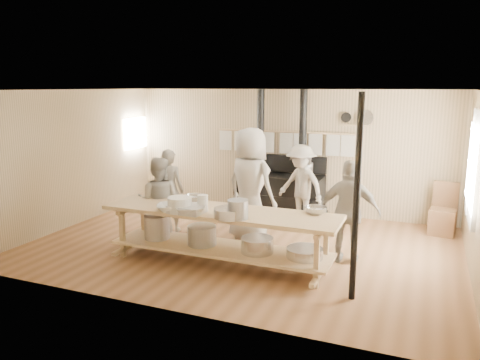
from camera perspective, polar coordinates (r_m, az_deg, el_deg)
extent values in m
plane|color=brown|center=(8.02, 0.25, -7.99)|extent=(7.00, 7.00, 0.00)
plane|color=tan|center=(10.03, 5.61, 3.52)|extent=(7.00, 0.00, 7.00)
plane|color=tan|center=(5.50, -9.51, -3.09)|extent=(7.00, 0.00, 7.00)
plane|color=tan|center=(9.55, -19.64, 2.52)|extent=(0.00, 5.00, 5.00)
plane|color=tan|center=(7.19, 27.13, -0.80)|extent=(0.00, 5.00, 5.00)
plane|color=beige|center=(7.57, 0.27, 10.92)|extent=(7.00, 7.00, 0.00)
cube|color=beige|center=(7.74, 26.69, 1.53)|extent=(0.06, 1.35, 1.65)
plane|color=white|center=(7.74, 26.40, 1.56)|extent=(0.00, 1.50, 1.50)
cube|color=beige|center=(7.73, 26.32, 1.56)|extent=(0.02, 0.03, 1.50)
plane|color=white|center=(11.04, -12.65, 5.59)|extent=(0.00, 0.90, 0.90)
cube|color=black|center=(9.81, 4.84, -1.84)|extent=(1.80, 0.70, 0.85)
cube|color=black|center=(9.90, 4.80, -3.95)|extent=(1.90, 0.75, 0.10)
cube|color=black|center=(9.97, 5.42, 2.03)|extent=(1.80, 0.12, 0.35)
cylinder|color=black|center=(9.79, 2.53, 5.88)|extent=(0.15, 0.15, 1.75)
cylinder|color=black|center=(9.52, 7.66, 5.64)|extent=(0.15, 0.15, 1.75)
cylinder|color=#B2B2B7|center=(9.87, 1.85, 1.80)|extent=(0.36, 0.36, 0.34)
cylinder|color=gray|center=(9.50, 7.97, 1.20)|extent=(0.30, 0.30, 0.30)
cylinder|color=tan|center=(9.88, 5.49, 5.86)|extent=(3.00, 0.04, 0.04)
cube|color=silver|center=(10.37, -1.72, 4.95)|extent=(0.28, 0.01, 0.46)
cube|color=silver|center=(10.24, 0.01, 4.87)|extent=(0.28, 0.01, 0.46)
cube|color=silver|center=(10.12, 1.79, 4.78)|extent=(0.28, 0.01, 0.46)
cube|color=silver|center=(10.01, 3.61, 4.69)|extent=(0.28, 0.01, 0.46)
cube|color=silver|center=(9.91, 5.46, 4.60)|extent=(0.28, 0.01, 0.46)
cube|color=silver|center=(9.82, 7.36, 4.49)|extent=(0.28, 0.01, 0.46)
cube|color=silver|center=(9.74, 9.28, 4.38)|extent=(0.28, 0.01, 0.46)
cube|color=silver|center=(9.67, 11.23, 4.26)|extent=(0.28, 0.01, 0.46)
cube|color=silver|center=(9.61, 13.21, 4.14)|extent=(0.28, 0.01, 0.46)
cube|color=tan|center=(9.58, 13.64, 6.51)|extent=(0.50, 0.14, 0.03)
cylinder|color=black|center=(9.61, 12.81, 7.45)|extent=(0.20, 0.04, 0.20)
cylinder|color=silver|center=(9.56, 15.01, 7.33)|extent=(0.32, 0.03, 0.32)
cube|color=tan|center=(6.99, -2.50, -3.90)|extent=(3.60, 0.90, 0.06)
cube|color=tan|center=(7.16, -2.46, -8.30)|extent=(3.40, 0.80, 0.04)
cube|color=tan|center=(7.18, -2.46, -8.68)|extent=(3.30, 0.06, 0.06)
cube|color=tan|center=(7.62, -14.16, -6.04)|extent=(0.07, 0.07, 0.85)
cube|color=tan|center=(8.09, -11.65, -4.91)|extent=(0.07, 0.07, 0.85)
cube|color=tan|center=(6.37, 9.32, -9.33)|extent=(0.07, 0.07, 0.85)
cube|color=tan|center=(6.92, 10.45, -7.67)|extent=(0.07, 0.07, 0.85)
cylinder|color=#B2B2B7|center=(7.60, -10.08, -5.64)|extent=(0.40, 0.40, 0.38)
cylinder|color=gray|center=(7.23, -4.65, -6.71)|extent=(0.44, 0.44, 0.30)
cylinder|color=silver|center=(6.90, 2.10, -7.92)|extent=(0.48, 0.48, 0.22)
cylinder|color=silver|center=(6.72, 7.78, -8.92)|extent=(0.52, 0.52, 0.14)
cylinder|color=black|center=(5.89, 14.01, -2.33)|extent=(0.08, 0.08, 2.60)
imported|color=#A39B90|center=(8.75, -8.61, -1.23)|extent=(0.60, 0.43, 1.54)
imported|color=#A39B90|center=(7.99, -9.88, -2.61)|extent=(0.86, 0.75, 1.51)
imported|color=#A39B90|center=(8.05, 1.27, -0.61)|extent=(1.12, 0.92, 1.98)
imported|color=#A39B90|center=(7.26, 13.17, -3.83)|extent=(0.95, 0.44, 1.59)
imported|color=#A39B90|center=(9.08, 7.43, -0.64)|extent=(1.16, 0.94, 1.57)
cube|color=brown|center=(9.30, 23.44, -4.69)|extent=(0.50, 0.50, 0.47)
cube|color=brown|center=(9.39, 23.80, -1.76)|extent=(0.44, 0.10, 0.53)
imported|color=white|center=(6.97, -8.40, -3.36)|extent=(0.56, 0.56, 0.10)
imported|color=silver|center=(7.51, -5.57, -2.23)|extent=(0.45, 0.45, 0.10)
imported|color=white|center=(6.82, -6.14, -3.59)|extent=(0.64, 0.64, 0.11)
imported|color=silver|center=(6.84, 9.20, -3.67)|extent=(0.43, 0.43, 0.10)
cube|color=#B2B2B7|center=(6.85, -6.52, -3.55)|extent=(0.51, 0.35, 0.11)
cylinder|color=silver|center=(6.55, -1.32, -4.03)|extent=(0.53, 0.53, 0.14)
cylinder|color=gray|center=(6.49, -0.25, -3.60)|extent=(0.29, 0.29, 0.27)
cylinder|color=white|center=(6.89, -7.36, -3.01)|extent=(0.45, 0.45, 0.22)
cylinder|color=white|center=(6.89, -4.57, -2.82)|extent=(0.17, 0.17, 0.25)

